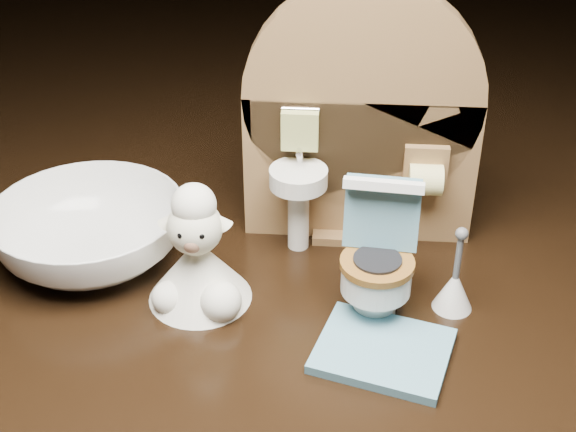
{
  "coord_description": "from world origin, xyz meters",
  "views": [
    {
      "loc": [
        -0.01,
        -0.33,
        0.26
      ],
      "look_at": [
        -0.04,
        0.01,
        0.05
      ],
      "focal_mm": 50.0,
      "sensor_mm": 36.0,
      "label": 1
    }
  ],
  "objects": [
    {
      "name": "toilet_brush",
      "position": [
        0.05,
        -0.0,
        0.01
      ],
      "size": [
        0.02,
        0.02,
        0.05
      ],
      "color": "white",
      "rests_on": "ground"
    },
    {
      "name": "ceramic_bowl",
      "position": [
        -0.15,
        0.03,
        0.02
      ],
      "size": [
        0.14,
        0.14,
        0.03
      ],
      "primitive_type": "imported",
      "rotation": [
        0.0,
        0.0,
        0.39
      ],
      "color": "white",
      "rests_on": "ground"
    },
    {
      "name": "backdrop_panel",
      "position": [
        -0.0,
        0.06,
        0.07
      ],
      "size": [
        0.13,
        0.05,
        0.15
      ],
      "color": "brown",
      "rests_on": "ground"
    },
    {
      "name": "bath_mat",
      "position": [
        0.01,
        -0.04,
        0.0
      ],
      "size": [
        0.07,
        0.07,
        0.0
      ],
      "primitive_type": "cube",
      "rotation": [
        0.0,
        0.0,
        -0.28
      ],
      "color": "#588DA2",
      "rests_on": "ground"
    },
    {
      "name": "toy_toilet",
      "position": [
        0.01,
        -0.0,
        0.03
      ],
      "size": [
        0.04,
        0.05,
        0.07
      ],
      "rotation": [
        0.0,
        0.0,
        -0.09
      ],
      "color": "white",
      "rests_on": "ground"
    },
    {
      "name": "plush_lamb",
      "position": [
        -0.08,
        -0.01,
        0.02
      ],
      "size": [
        0.05,
        0.05,
        0.07
      ],
      "rotation": [
        0.0,
        0.0,
        0.03
      ],
      "color": "white",
      "rests_on": "ground"
    }
  ]
}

